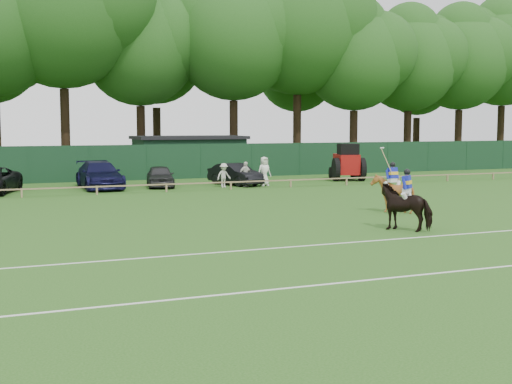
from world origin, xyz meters
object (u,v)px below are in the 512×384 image
spectator_mid (245,174)px  spectator_left (224,175)px  utility_shed (189,155)px  spectator_right (264,171)px  sedan_navy (100,175)px  tractor (347,163)px  hatch_grey (160,176)px  estate_black (235,174)px  horse_dark (406,207)px  horse_chestnut (392,193)px

spectator_mid → spectator_left: bearing=164.5°
utility_shed → spectator_right: bearing=-80.0°
sedan_navy → tractor: size_ratio=1.61×
hatch_grey → spectator_right: bearing=-4.8°
estate_black → spectator_mid: (0.18, -1.34, 0.09)m
spectator_right → utility_shed: bearing=90.2°
hatch_grey → spectator_left: spectator_left is taller
estate_black → tractor: 8.64m
spectator_mid → spectator_right: 1.35m
hatch_grey → utility_shed: size_ratio=0.48×
sedan_navy → utility_shed: utility_shed is taller
spectator_left → spectator_mid: bearing=-17.3°
horse_dark → sedan_navy: size_ratio=0.36×
spectator_right → spectator_mid: bearing=173.9°
spectator_left → tractor: bearing=-3.9°
estate_black → hatch_grey: bearing=156.9°
estate_black → spectator_left: size_ratio=2.83×
sedan_navy → spectator_right: spectator_right is taller
spectator_left → utility_shed: utility_shed is taller
spectator_mid → utility_shed: size_ratio=0.19×
horse_chestnut → sedan_navy: 19.44m
horse_dark → tractor: (9.33, 20.69, 0.35)m
spectator_left → hatch_grey: bearing=139.3°
horse_dark → spectator_left: 18.85m
estate_black → horse_dark: bearing=-109.1°
spectator_left → tractor: (9.85, 1.84, 0.47)m
sedan_navy → utility_shed: (8.21, 8.30, 0.71)m
estate_black → utility_shed: utility_shed is taller
spectator_mid → spectator_right: size_ratio=0.85×
horse_chestnut → spectator_right: 14.38m
spectator_right → tractor: size_ratio=0.53×
horse_dark → spectator_mid: horse_dark is taller
spectator_mid → tractor: size_ratio=0.45×
horse_chestnut → utility_shed: 24.95m
sedan_navy → utility_shed: size_ratio=0.68×
horse_dark → spectator_left: (-0.52, 18.85, -0.12)m
hatch_grey → estate_black: size_ratio=0.94×
spectator_right → horse_dark: bearing=-106.6°
spectator_left → spectator_mid: (1.42, -0.07, 0.04)m
spectator_right → utility_shed: 10.66m
spectator_mid → utility_shed: bearing=80.0°
sedan_navy → hatch_grey: size_ratio=1.42×
horse_dark → hatch_grey: horse_dark is taller
horse_dark → spectator_right: (2.23, 18.87, 0.06)m
sedan_navy → horse_chestnut: bearing=-59.3°
horse_chestnut → hatch_grey: size_ratio=0.43×
sedan_navy → spectator_mid: bearing=-15.5°
horse_dark → horse_chestnut: bearing=-157.7°
horse_chestnut → spectator_mid: size_ratio=1.08×
estate_black → sedan_navy: bearing=156.7°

